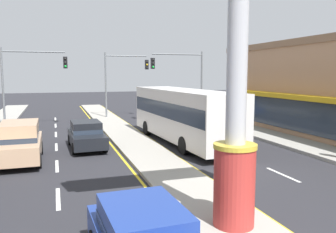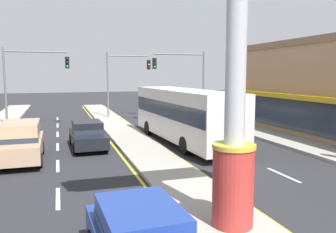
{
  "view_description": "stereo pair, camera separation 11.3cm",
  "coord_description": "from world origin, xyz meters",
  "px_view_note": "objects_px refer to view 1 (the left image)",
  "views": [
    {
      "loc": [
        -4.47,
        -2.71,
        4.19
      ],
      "look_at": [
        -0.44,
        9.61,
        2.6
      ],
      "focal_mm": 37.06,
      "sensor_mm": 36.0,
      "label": 1
    },
    {
      "loc": [
        -4.36,
        -2.74,
        4.19
      ],
      "look_at": [
        -0.44,
        9.61,
        2.6
      ],
      "focal_mm": 37.06,
      "sensor_mm": 36.0,
      "label": 2
    }
  ],
  "objects_px": {
    "sedan_near_left_lane": "(86,135)",
    "suv_far_left_oncoming": "(20,142)",
    "traffic_light_median_far": "(121,74)",
    "traffic_light_left_side": "(27,73)",
    "traffic_light_right_side": "(184,73)",
    "district_sign": "(237,69)",
    "sedan_mid_left_lane": "(170,109)",
    "bus_far_right_lane": "(182,113)"
  },
  "relations": [
    {
      "from": "district_sign",
      "to": "traffic_light_median_far",
      "type": "distance_m",
      "value": 25.02
    },
    {
      "from": "traffic_light_left_side",
      "to": "sedan_near_left_lane",
      "type": "xyz_separation_m",
      "value": [
        3.58,
        -9.13,
        -3.46
      ]
    },
    {
      "from": "suv_far_left_oncoming",
      "to": "district_sign",
      "type": "bearing_deg",
      "value": -57.71
    },
    {
      "from": "sedan_mid_left_lane",
      "to": "district_sign",
      "type": "bearing_deg",
      "value": -104.51
    },
    {
      "from": "sedan_mid_left_lane",
      "to": "suv_far_left_oncoming",
      "type": "relative_size",
      "value": 0.94
    },
    {
      "from": "traffic_light_left_side",
      "to": "sedan_near_left_lane",
      "type": "relative_size",
      "value": 1.42
    },
    {
      "from": "traffic_light_left_side",
      "to": "traffic_light_median_far",
      "type": "xyz_separation_m",
      "value": [
        8.08,
        3.98,
        -0.05
      ]
    },
    {
      "from": "traffic_light_right_side",
      "to": "sedan_mid_left_lane",
      "type": "distance_m",
      "value": 4.5
    },
    {
      "from": "district_sign",
      "to": "sedan_near_left_lane",
      "type": "bearing_deg",
      "value": 103.5
    },
    {
      "from": "district_sign",
      "to": "sedan_mid_left_lane",
      "type": "xyz_separation_m",
      "value": [
        6.14,
        23.75,
        -3.54
      ]
    },
    {
      "from": "bus_far_right_lane",
      "to": "suv_far_left_oncoming",
      "type": "height_order",
      "value": "bus_far_right_lane"
    },
    {
      "from": "traffic_light_median_far",
      "to": "suv_far_left_oncoming",
      "type": "distance_m",
      "value": 17.42
    },
    {
      "from": "sedan_mid_left_lane",
      "to": "bus_far_right_lane",
      "type": "bearing_deg",
      "value": -105.27
    },
    {
      "from": "suv_far_left_oncoming",
      "to": "sedan_mid_left_lane",
      "type": "bearing_deg",
      "value": 48.78
    },
    {
      "from": "district_sign",
      "to": "suv_far_left_oncoming",
      "type": "xyz_separation_m",
      "value": [
        -6.14,
        9.72,
        -3.34
      ]
    },
    {
      "from": "bus_far_right_lane",
      "to": "sedan_near_left_lane",
      "type": "distance_m",
      "value": 5.79
    },
    {
      "from": "traffic_light_median_far",
      "to": "bus_far_right_lane",
      "type": "distance_m",
      "value": 13.57
    },
    {
      "from": "traffic_light_right_side",
      "to": "bus_far_right_lane",
      "type": "xyz_separation_m",
      "value": [
        -3.59,
        -9.24,
        -2.38
      ]
    },
    {
      "from": "suv_far_left_oncoming",
      "to": "traffic_light_right_side",
      "type": "bearing_deg",
      "value": 41.61
    },
    {
      "from": "district_sign",
      "to": "sedan_near_left_lane",
      "type": "relative_size",
      "value": 1.84
    },
    {
      "from": "traffic_light_left_side",
      "to": "sedan_mid_left_lane",
      "type": "xyz_separation_m",
      "value": [
        12.57,
        2.76,
        -3.46
      ]
    },
    {
      "from": "sedan_near_left_lane",
      "to": "suv_far_left_oncoming",
      "type": "height_order",
      "value": "suv_far_left_oncoming"
    },
    {
      "from": "suv_far_left_oncoming",
      "to": "traffic_light_median_far",
      "type": "bearing_deg",
      "value": 62.92
    },
    {
      "from": "sedan_near_left_lane",
      "to": "suv_far_left_oncoming",
      "type": "distance_m",
      "value": 3.93
    },
    {
      "from": "sedan_near_left_lane",
      "to": "sedan_mid_left_lane",
      "type": "xyz_separation_m",
      "value": [
        8.99,
        11.89,
        0.0
      ]
    },
    {
      "from": "district_sign",
      "to": "suv_far_left_oncoming",
      "type": "bearing_deg",
      "value": 122.29
    },
    {
      "from": "traffic_light_left_side",
      "to": "sedan_mid_left_lane",
      "type": "distance_m",
      "value": 13.33
    },
    {
      "from": "traffic_light_left_side",
      "to": "traffic_light_right_side",
      "type": "relative_size",
      "value": 1.0
    },
    {
      "from": "traffic_light_median_far",
      "to": "sedan_near_left_lane",
      "type": "xyz_separation_m",
      "value": [
        -4.5,
        -13.11,
        -3.41
      ]
    },
    {
      "from": "traffic_light_left_side",
      "to": "suv_far_left_oncoming",
      "type": "xyz_separation_m",
      "value": [
        0.28,
        -11.27,
        -3.26
      ]
    },
    {
      "from": "district_sign",
      "to": "traffic_light_right_side",
      "type": "relative_size",
      "value": 1.29
    },
    {
      "from": "traffic_light_left_side",
      "to": "traffic_light_right_side",
      "type": "distance_m",
      "value": 12.86
    },
    {
      "from": "bus_far_right_lane",
      "to": "sedan_mid_left_lane",
      "type": "distance_m",
      "value": 12.59
    },
    {
      "from": "traffic_light_median_far",
      "to": "sedan_mid_left_lane",
      "type": "relative_size",
      "value": 1.43
    },
    {
      "from": "sedan_near_left_lane",
      "to": "sedan_mid_left_lane",
      "type": "distance_m",
      "value": 14.91
    },
    {
      "from": "sedan_near_left_lane",
      "to": "suv_far_left_oncoming",
      "type": "bearing_deg",
      "value": -147.13
    },
    {
      "from": "traffic_light_median_far",
      "to": "bus_far_right_lane",
      "type": "xyz_separation_m",
      "value": [
        1.19,
        -13.32,
        -2.33
      ]
    },
    {
      "from": "district_sign",
      "to": "traffic_light_left_side",
      "type": "distance_m",
      "value": 21.95
    },
    {
      "from": "district_sign",
      "to": "suv_far_left_oncoming",
      "type": "relative_size",
      "value": 1.74
    },
    {
      "from": "district_sign",
      "to": "bus_far_right_lane",
      "type": "relative_size",
      "value": 0.71
    },
    {
      "from": "sedan_mid_left_lane",
      "to": "traffic_light_left_side",
      "type": "bearing_deg",
      "value": -167.61
    },
    {
      "from": "district_sign",
      "to": "sedan_mid_left_lane",
      "type": "bearing_deg",
      "value": 75.49
    }
  ]
}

